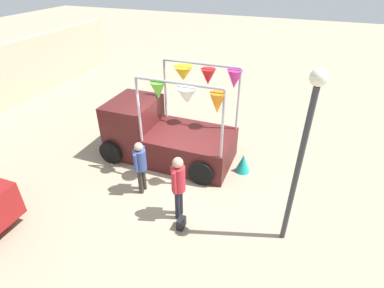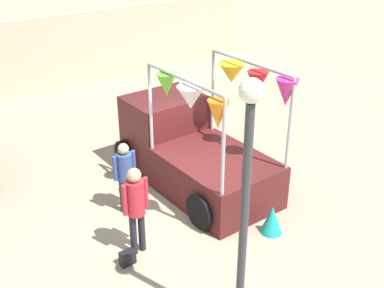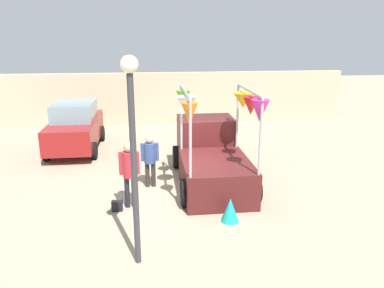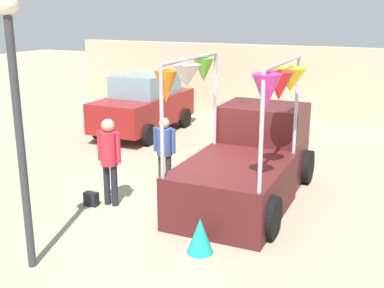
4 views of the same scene
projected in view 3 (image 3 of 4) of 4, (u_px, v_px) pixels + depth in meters
name	position (u px, v px, depth m)	size (l,w,h in m)	color
ground_plane	(186.00, 193.00, 10.85)	(60.00, 60.00, 0.00)	gray
vendor_truck	(210.00, 154.00, 11.53)	(2.46, 4.03, 2.99)	#4C1919
parked_car	(75.00, 126.00, 14.66)	(1.88, 4.00, 1.88)	maroon
person_customer	(129.00, 168.00, 9.66)	(0.53, 0.34, 1.79)	black
person_vendor	(150.00, 156.00, 11.04)	(0.53, 0.34, 1.59)	#2D2823
handbag	(117.00, 206.00, 9.70)	(0.28, 0.16, 0.28)	black
street_lamp	(133.00, 135.00, 6.81)	(0.32, 0.32, 4.08)	#333338
brick_boundary_wall	(168.00, 98.00, 18.93)	(18.00, 0.36, 2.60)	tan
folded_kite_bundle_teal	(230.00, 210.00, 9.11)	(0.44, 0.44, 0.60)	teal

